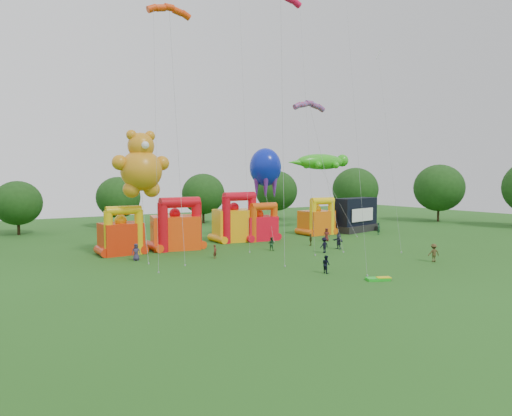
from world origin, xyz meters
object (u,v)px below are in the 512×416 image
spectator_0 (136,252)px  spectator_4 (311,240)px  stage_trailer (355,215)px  gecko_kite (331,184)px  bouncy_castle_2 (235,222)px  teddy_bear_kite (142,181)px  octopus_kite (266,175)px  bouncy_castle_0 (121,235)px

spectator_0 → spectator_4: spectator_0 is taller
stage_trailer → gecko_kite: bearing=158.1°
bouncy_castle_2 → teddy_bear_kite: bearing=-160.4°
stage_trailer → spectator_0: stage_trailer is taller
teddy_bear_kite → octopus_kite: size_ratio=1.09×
bouncy_castle_2 → gecko_kite: gecko_kite is taller
teddy_bear_kite → spectator_4: (21.26, -3.58, -7.77)m
teddy_bear_kite → spectator_4: size_ratio=9.06×
bouncy_castle_2 → octopus_kite: bearing=-9.2°
bouncy_castle_2 → teddy_bear_kite: 16.92m
stage_trailer → gecko_kite: 6.79m
bouncy_castle_0 → teddy_bear_kite: teddy_bear_kite is taller
gecko_kite → spectator_0: (-34.70, -8.03, -6.98)m
teddy_bear_kite → spectator_0: size_ratio=7.76×
bouncy_castle_2 → stage_trailer: bearing=-1.9°
stage_trailer → spectator_4: bearing=-153.0°
gecko_kite → spectator_0: gecko_kite is taller
teddy_bear_kite → octopus_kite: 20.13m
spectator_0 → spectator_4: size_ratio=1.17×
bouncy_castle_2 → spectator_0: size_ratio=3.75×
bouncy_castle_0 → spectator_4: bouncy_castle_0 is taller
stage_trailer → spectator_4: stage_trailer is taller
gecko_kite → spectator_4: size_ratio=8.17×
stage_trailer → spectator_0: bearing=-170.6°
bouncy_castle_0 → teddy_bear_kite: 7.25m
bouncy_castle_0 → spectator_4: 23.82m
teddy_bear_kite → spectator_4: teddy_bear_kite is taller
stage_trailer → spectator_4: (-16.05, -8.17, -1.90)m
bouncy_castle_0 → spectator_4: bearing=-16.3°
bouncy_castle_2 → octopus_kite: (4.66, -0.76, 6.61)m
gecko_kite → spectator_0: 36.29m
teddy_bear_kite → spectator_0: teddy_bear_kite is taller
stage_trailer → octopus_kite: octopus_kite is taller
octopus_kite → spectator_0: octopus_kite is taller
gecko_kite → spectator_4: (-12.03, -9.79, -7.11)m
bouncy_castle_2 → spectator_4: 11.08m
octopus_kite → bouncy_castle_0: bearing=-176.0°
stage_trailer → teddy_bear_kite: 38.05m
spectator_0 → bouncy_castle_2: bearing=45.1°
teddy_bear_kite → octopus_kite: bearing=13.1°
bouncy_castle_0 → teddy_bear_kite: (1.57, -3.08, 6.37)m
stage_trailer → teddy_bear_kite: bearing=-173.0°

